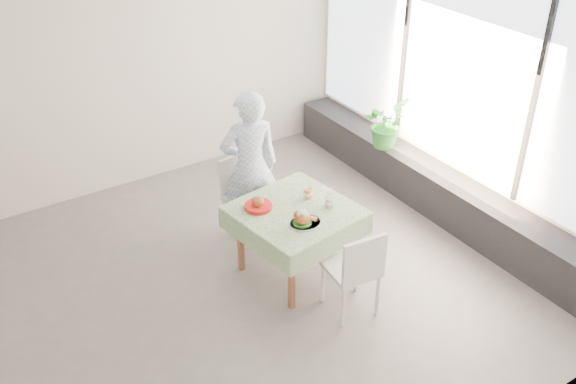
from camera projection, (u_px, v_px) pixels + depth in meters
floor at (219, 295)px, 6.13m from camera, size 6.00×6.00×0.00m
ceiling at (197, 0)px, 4.67m from camera, size 6.00×6.00×0.00m
wall_back at (108, 76)px, 7.19m from camera, size 6.00×0.02×2.80m
wall_front at (411, 350)px, 3.61m from camera, size 6.00×0.02×2.80m
wall_right at (463, 93)px, 6.79m from camera, size 0.02×5.00×2.80m
window_pane at (464, 71)px, 6.64m from camera, size 0.01×4.80×2.18m
window_ledge at (436, 191)px, 7.30m from camera, size 0.40×4.80×0.50m
cafe_table at (295, 234)px, 6.20m from camera, size 1.18×1.18×0.74m
chair_far at (248, 212)px, 6.87m from camera, size 0.48×0.48×0.89m
chair_near at (351, 285)px, 5.83m from camera, size 0.47×0.47×0.90m
diner at (250, 167)px, 6.58m from camera, size 0.69×0.54×1.67m
main_dish at (304, 220)px, 5.81m from camera, size 0.31×0.31×0.16m
juice_cup_orange at (308, 193)px, 6.20m from camera, size 0.09×0.09×0.25m
juice_cup_lemonade at (330, 201)px, 6.07m from camera, size 0.09×0.09×0.25m
second_dish at (258, 205)px, 6.05m from camera, size 0.26×0.26×0.13m
potted_plant at (385, 123)px, 7.56m from camera, size 0.68×0.66×0.59m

